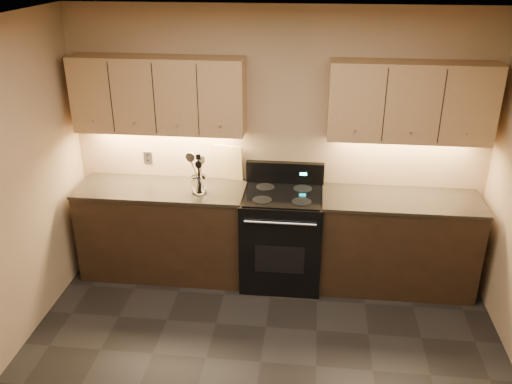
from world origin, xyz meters
TOP-DOWN VIEW (x-y plane):
  - ceiling at (0.00, 0.00)m, footprint 4.00×4.00m
  - wall_back at (0.00, 2.00)m, footprint 4.00×0.04m
  - counter_left at (-1.10, 1.70)m, footprint 1.62×0.62m
  - counter_right at (1.18, 1.70)m, footprint 1.46×0.62m
  - stove at (0.08, 1.68)m, footprint 0.76×0.68m
  - upper_cab_left at (-1.10, 1.85)m, footprint 1.60×0.30m
  - upper_cab_right at (1.18, 1.85)m, footprint 1.44×0.30m
  - outlet_plate at (-1.30, 1.99)m, footprint 0.08×0.01m
  - utensil_crock at (-0.71, 1.63)m, footprint 0.15×0.15m
  - cutting_board at (-0.48, 1.97)m, footprint 0.29×0.11m
  - wooden_spoon at (-0.73, 1.61)m, footprint 0.12×0.11m
  - black_spoon at (-0.71, 1.65)m, footprint 0.09×0.17m
  - black_turner at (-0.70, 1.61)m, footprint 0.11×0.12m
  - steel_spatula at (-0.67, 1.65)m, footprint 0.22×0.12m
  - steel_skimmer at (-0.69, 1.62)m, footprint 0.19×0.10m

SIDE VIEW (x-z plane):
  - counter_left at x=-1.10m, z-range 0.00..0.93m
  - counter_right at x=1.18m, z-range 0.00..0.93m
  - stove at x=0.08m, z-range -0.09..1.05m
  - utensil_crock at x=-0.71m, z-range 0.92..1.09m
  - cutting_board at x=-0.48m, z-range 0.93..1.29m
  - wooden_spoon at x=-0.73m, z-range 0.94..1.29m
  - black_spoon at x=-0.71m, z-range 0.94..1.29m
  - outlet_plate at x=-1.30m, z-range 1.06..1.18m
  - steel_spatula at x=-0.67m, z-range 0.94..1.33m
  - steel_skimmer at x=-0.69m, z-range 0.94..1.33m
  - black_turner at x=-0.70m, z-range 0.94..1.33m
  - wall_back at x=0.00m, z-range 0.00..2.60m
  - upper_cab_left at x=-1.10m, z-range 1.45..2.15m
  - upper_cab_right at x=1.18m, z-range 1.45..2.15m
  - ceiling at x=0.00m, z-range 2.60..2.60m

